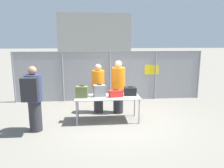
{
  "coord_description": "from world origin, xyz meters",
  "views": [
    {
      "loc": [
        -0.78,
        -6.41,
        2.49
      ],
      "look_at": [
        -0.09,
        0.67,
        1.05
      ],
      "focal_mm": 35.0,
      "sensor_mm": 36.0,
      "label": 1
    }
  ],
  "objects_px": {
    "inspection_table": "(107,98)",
    "traveler_hooded": "(33,97)",
    "security_worker_far": "(118,86)",
    "suitcase_olive": "(82,92)",
    "utility_trailer": "(148,79)",
    "suitcase_grey": "(99,91)",
    "suitcase_red": "(116,94)",
    "suitcase_black": "(130,91)",
    "security_worker_near": "(98,88)"
  },
  "relations": [
    {
      "from": "utility_trailer",
      "to": "traveler_hooded",
      "type": "bearing_deg",
      "value": -129.84
    },
    {
      "from": "traveler_hooded",
      "to": "utility_trailer",
      "type": "xyz_separation_m",
      "value": [
        4.6,
        5.51,
        -0.6
      ]
    },
    {
      "from": "traveler_hooded",
      "to": "security_worker_far",
      "type": "relative_size",
      "value": 1.0
    },
    {
      "from": "suitcase_grey",
      "to": "traveler_hooded",
      "type": "height_order",
      "value": "traveler_hooded"
    },
    {
      "from": "suitcase_olive",
      "to": "utility_trailer",
      "type": "distance_m",
      "value": 5.96
    },
    {
      "from": "inspection_table",
      "to": "security_worker_far",
      "type": "relative_size",
      "value": 1.09
    },
    {
      "from": "utility_trailer",
      "to": "security_worker_far",
      "type": "bearing_deg",
      "value": -117.15
    },
    {
      "from": "suitcase_grey",
      "to": "suitcase_red",
      "type": "bearing_deg",
      "value": -11.93
    },
    {
      "from": "suitcase_grey",
      "to": "suitcase_red",
      "type": "distance_m",
      "value": 0.51
    },
    {
      "from": "security_worker_near",
      "to": "suitcase_olive",
      "type": "bearing_deg",
      "value": 76.14
    },
    {
      "from": "security_worker_far",
      "to": "utility_trailer",
      "type": "xyz_separation_m",
      "value": [
        2.13,
        4.14,
        -0.54
      ]
    },
    {
      "from": "suitcase_black",
      "to": "security_worker_near",
      "type": "height_order",
      "value": "security_worker_near"
    },
    {
      "from": "inspection_table",
      "to": "utility_trailer",
      "type": "relative_size",
      "value": 0.49
    },
    {
      "from": "security_worker_near",
      "to": "utility_trailer",
      "type": "distance_m",
      "value": 4.94
    },
    {
      "from": "suitcase_black",
      "to": "security_worker_near",
      "type": "xyz_separation_m",
      "value": [
        -0.98,
        0.73,
        -0.03
      ]
    },
    {
      "from": "suitcase_grey",
      "to": "traveler_hooded",
      "type": "distance_m",
      "value": 1.93
    },
    {
      "from": "suitcase_black",
      "to": "security_worker_far",
      "type": "xyz_separation_m",
      "value": [
        -0.3,
        0.62,
        0.03
      ]
    },
    {
      "from": "suitcase_grey",
      "to": "suitcase_red",
      "type": "relative_size",
      "value": 0.89
    },
    {
      "from": "suitcase_black",
      "to": "suitcase_olive",
      "type": "bearing_deg",
      "value": -174.43
    },
    {
      "from": "suitcase_grey",
      "to": "security_worker_near",
      "type": "xyz_separation_m",
      "value": [
        -0.01,
        0.79,
        -0.08
      ]
    },
    {
      "from": "security_worker_far",
      "to": "traveler_hooded",
      "type": "bearing_deg",
      "value": 36.62
    },
    {
      "from": "security_worker_near",
      "to": "security_worker_far",
      "type": "distance_m",
      "value": 0.69
    },
    {
      "from": "inspection_table",
      "to": "suitcase_red",
      "type": "xyz_separation_m",
      "value": [
        0.25,
        -0.05,
        0.16
      ]
    },
    {
      "from": "suitcase_grey",
      "to": "utility_trailer",
      "type": "distance_m",
      "value": 5.6
    },
    {
      "from": "traveler_hooded",
      "to": "security_worker_near",
      "type": "relative_size",
      "value": 1.07
    },
    {
      "from": "traveler_hooded",
      "to": "security_worker_near",
      "type": "height_order",
      "value": "traveler_hooded"
    },
    {
      "from": "security_worker_near",
      "to": "suitcase_black",
      "type": "bearing_deg",
      "value": 160.39
    },
    {
      "from": "suitcase_grey",
      "to": "inspection_table",
      "type": "bearing_deg",
      "value": -12.42
    },
    {
      "from": "security_worker_far",
      "to": "security_worker_near",
      "type": "bearing_deg",
      "value": -1.29
    },
    {
      "from": "traveler_hooded",
      "to": "inspection_table",
      "type": "bearing_deg",
      "value": -5.39
    },
    {
      "from": "security_worker_near",
      "to": "security_worker_far",
      "type": "height_order",
      "value": "security_worker_far"
    },
    {
      "from": "security_worker_near",
      "to": "inspection_table",
      "type": "bearing_deg",
      "value": 123.44
    },
    {
      "from": "inspection_table",
      "to": "suitcase_olive",
      "type": "bearing_deg",
      "value": -177.43
    },
    {
      "from": "suitcase_red",
      "to": "suitcase_grey",
      "type": "bearing_deg",
      "value": 168.07
    },
    {
      "from": "suitcase_red",
      "to": "utility_trailer",
      "type": "height_order",
      "value": "suitcase_red"
    },
    {
      "from": "inspection_table",
      "to": "suitcase_olive",
      "type": "xyz_separation_m",
      "value": [
        -0.77,
        -0.03,
        0.23
      ]
    },
    {
      "from": "suitcase_red",
      "to": "utility_trailer",
      "type": "bearing_deg",
      "value": 64.92
    },
    {
      "from": "inspection_table",
      "to": "traveler_hooded",
      "type": "distance_m",
      "value": 2.16
    },
    {
      "from": "inspection_table",
      "to": "utility_trailer",
      "type": "height_order",
      "value": "inspection_table"
    },
    {
      "from": "suitcase_black",
      "to": "security_worker_near",
      "type": "bearing_deg",
      "value": 143.36
    },
    {
      "from": "suitcase_black",
      "to": "inspection_table",
      "type": "bearing_deg",
      "value": -171.29
    },
    {
      "from": "suitcase_red",
      "to": "inspection_table",
      "type": "bearing_deg",
      "value": 168.53
    },
    {
      "from": "inspection_table",
      "to": "security_worker_far",
      "type": "height_order",
      "value": "security_worker_far"
    },
    {
      "from": "inspection_table",
      "to": "suitcase_grey",
      "type": "xyz_separation_m",
      "value": [
        -0.24,
        0.05,
        0.23
      ]
    },
    {
      "from": "security_worker_far",
      "to": "utility_trailer",
      "type": "bearing_deg",
      "value": -109.48
    },
    {
      "from": "security_worker_far",
      "to": "suitcase_olive",
      "type": "bearing_deg",
      "value": 40.17
    },
    {
      "from": "inspection_table",
      "to": "traveler_hooded",
      "type": "xyz_separation_m",
      "value": [
        -2.04,
        -0.64,
        0.27
      ]
    },
    {
      "from": "security_worker_near",
      "to": "suitcase_grey",
      "type": "bearing_deg",
      "value": 107.6
    },
    {
      "from": "security_worker_near",
      "to": "suitcase_red",
      "type": "bearing_deg",
      "value": 136.32
    },
    {
      "from": "security_worker_far",
      "to": "suitcase_red",
      "type": "bearing_deg",
      "value": 84.65
    }
  ]
}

